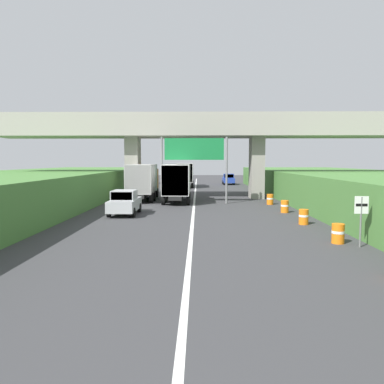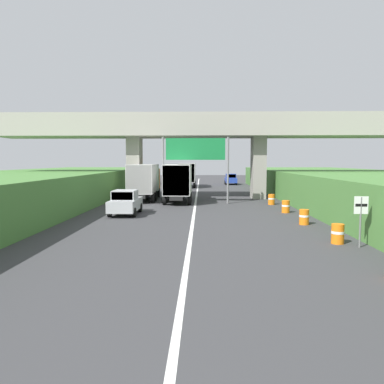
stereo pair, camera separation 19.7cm
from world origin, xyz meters
The scene contains 13 objects.
lane_centre_stripe centered at (0.00, 29.54, 0.00)m, with size 0.20×99.09×0.01m, color white.
overpass_bridge centered at (0.00, 36.93, 6.37)m, with size 40.00×4.80×8.35m.
overhead_highway_sign centered at (0.00, 32.11, 4.37)m, with size 5.88×0.18×5.85m.
speed_limit_sign centered at (7.40, 15.49, 1.48)m, with size 0.60×0.08×2.23m.
truck_green centered at (-1.57, 33.28, 1.93)m, with size 2.44×7.30×3.44m.
truck_white centered at (-1.53, 53.15, 1.93)m, with size 2.44×7.30×3.44m.
truck_orange centered at (-4.89, 34.73, 1.93)m, with size 2.44×7.30×3.44m.
car_blue centered at (5.24, 59.23, 0.86)m, with size 1.86×4.10×1.72m.
car_silver centered at (-4.80, 25.15, 0.86)m, with size 1.86×4.10×1.72m.
construction_barrel_2 centered at (6.71, 16.23, 0.46)m, with size 0.57×0.57×0.90m.
construction_barrel_3 centered at (6.59, 21.29, 0.46)m, with size 0.57×0.57×0.90m.
construction_barrel_4 centered at (6.65, 26.35, 0.46)m, with size 0.57×0.57×0.90m.
construction_barrel_5 centered at (6.57, 31.41, 0.46)m, with size 0.57×0.57×0.90m.
Camera 1 is at (0.34, -0.51, 3.73)m, focal length 34.69 mm.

